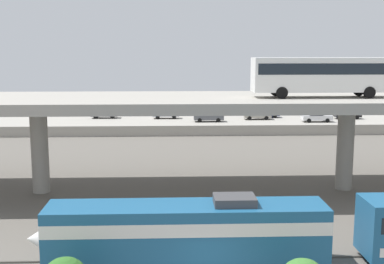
{
  "coord_description": "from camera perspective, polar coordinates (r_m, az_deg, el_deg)",
  "views": [
    {
      "loc": [
        -1.94,
        -23.98,
        12.49
      ],
      "look_at": [
        0.03,
        25.89,
        4.37
      ],
      "focal_mm": 47.25,
      "sensor_mm": 36.0,
      "label": 1
    }
  ],
  "objects": [
    {
      "name": "rail_strip_far",
      "position": [
        31.32,
        1.52,
        -14.15
      ],
      "size": [
        110.0,
        0.12,
        0.12
      ],
      "primitive_type": "cube",
      "color": "#59544C",
      "rests_on": "ground_plane"
    },
    {
      "name": "train_locomotive",
      "position": [
        29.81,
        -2.19,
        -10.97
      ],
      "size": [
        17.32,
        3.04,
        4.18
      ],
      "rotation": [
        0.0,
        0.0,
        3.14
      ],
      "color": "#1E5984",
      "rests_on": "ground_plane"
    },
    {
      "name": "highway_overpass",
      "position": [
        44.28,
        0.26,
        3.09
      ],
      "size": [
        96.0,
        12.19,
        8.45
      ],
      "color": "#9E998E",
      "rests_on": "ground_plane"
    },
    {
      "name": "transit_bus_on_overpass",
      "position": [
        45.01,
        14.47,
        6.43
      ],
      "size": [
        12.0,
        2.68,
        3.4
      ],
      "rotation": [
        0.0,
        0.0,
        3.14
      ],
      "color": "silver",
      "rests_on": "highway_overpass"
    },
    {
      "name": "pier_parking_lot",
      "position": [
        79.87,
        -0.85,
        0.81
      ],
      "size": [
        68.95,
        12.12,
        1.54
      ],
      "primitive_type": "cube",
      "color": "#9E998E",
      "rests_on": "ground_plane"
    },
    {
      "name": "parked_car_0",
      "position": [
        85.0,
        17.11,
        1.96
      ],
      "size": [
        4.16,
        1.87,
        1.5
      ],
      "color": "black",
      "rests_on": "pier_parking_lot"
    },
    {
      "name": "parked_car_1",
      "position": [
        81.16,
        7.33,
        1.97
      ],
      "size": [
        4.32,
        1.94,
        1.5
      ],
      "color": "#9E998C",
      "rests_on": "pier_parking_lot"
    },
    {
      "name": "parked_car_2",
      "position": [
        80.02,
        13.86,
        1.67
      ],
      "size": [
        4.59,
        1.98,
        1.5
      ],
      "color": "silver",
      "rests_on": "pier_parking_lot"
    },
    {
      "name": "parked_car_3",
      "position": [
        83.26,
        -9.81,
        2.09
      ],
      "size": [
        4.3,
        1.96,
        1.5
      ],
      "rotation": [
        0.0,
        0.0,
        3.14
      ],
      "color": "#515459",
      "rests_on": "pier_parking_lot"
    },
    {
      "name": "parked_car_4",
      "position": [
        81.7,
        -2.94,
        2.08
      ],
      "size": [
        4.24,
        1.92,
        1.5
      ],
      "rotation": [
        0.0,
        0.0,
        3.14
      ],
      "color": "silver",
      "rests_on": "pier_parking_lot"
    },
    {
      "name": "parked_car_5",
      "position": [
        78.0,
        1.86,
        1.74
      ],
      "size": [
        4.59,
        1.91,
        1.5
      ],
      "color": "#515459",
      "rests_on": "pier_parking_lot"
    },
    {
      "name": "parked_car_6",
      "position": [
        83.74,
        8.39,
        2.17
      ],
      "size": [
        4.18,
        1.99,
        1.5
      ],
      "rotation": [
        0.0,
        0.0,
        3.14
      ],
      "color": "navy",
      "rests_on": "pier_parking_lot"
    },
    {
      "name": "harbor_water",
      "position": [
        102.76,
        -1.17,
        2.26
      ],
      "size": [
        140.0,
        36.0,
        0.01
      ],
      "primitive_type": "cube",
      "color": "#2D5170",
      "rests_on": "ground_plane"
    }
  ]
}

